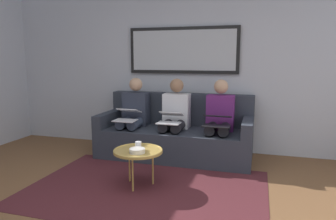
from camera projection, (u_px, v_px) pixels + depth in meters
The scene contains 13 objects.
wall_rear at pixel (184, 67), 4.91m from camera, with size 6.00×0.12×2.60m, color #B7BCC6.
area_rug at pixel (146, 188), 3.47m from camera, with size 2.60×1.80×0.01m, color #4C1E23.
couch at pixel (176, 135), 4.62m from camera, with size 2.20×0.90×0.90m.
framed_mirror at pixel (183, 50), 4.78m from camera, with size 1.71×0.05×0.71m.
coffee_table at pixel (138, 151), 3.48m from camera, with size 0.55×0.55×0.43m.
cup at pixel (138, 146), 3.50m from camera, with size 0.07×0.07×0.09m, color silver.
bowl at pixel (137, 151), 3.37m from camera, with size 0.17×0.17×0.05m, color beige.
person_left at pixel (219, 118), 4.32m from camera, with size 0.38×0.58×1.14m.
laptop_black at pixel (217, 120), 4.08m from camera, with size 0.36×0.33×0.14m.
person_middle at pixel (175, 116), 4.50m from camera, with size 0.38×0.58×1.14m.
laptop_silver at pixel (170, 118), 4.27m from camera, with size 0.31×0.34×0.15m.
person_right at pixel (134, 114), 4.68m from camera, with size 0.38×0.58×1.14m.
laptop_white at pixel (127, 115), 4.46m from camera, with size 0.31×0.38×0.16m.
Camera 1 is at (-1.16, 2.23, 1.43)m, focal length 33.37 mm.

